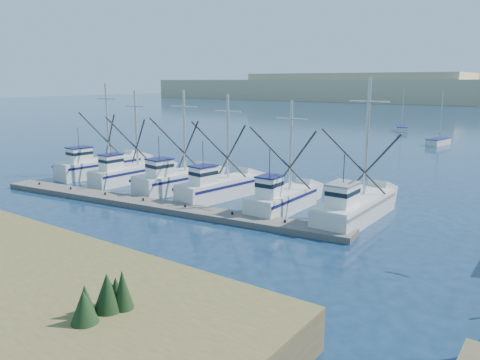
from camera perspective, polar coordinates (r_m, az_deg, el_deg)
name	(u,v)px	position (r m, az deg, el deg)	size (l,w,h in m)	color
ground	(176,245)	(28.30, -7.86, -7.91)	(500.00, 500.00, 0.00)	#0D233B
floating_dock	(153,205)	(36.69, -10.51, -3.00)	(31.32, 2.09, 0.42)	slate
trawler_fleet	(195,183)	(40.19, -5.48, -0.40)	(30.74, 9.23, 9.85)	silver
sailboat_near	(438,142)	(77.55, 23.03, 4.33)	(2.63, 5.39, 8.10)	silver
sailboat_far	(401,129)	(96.35, 19.03, 5.95)	(3.86, 6.15, 8.10)	silver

